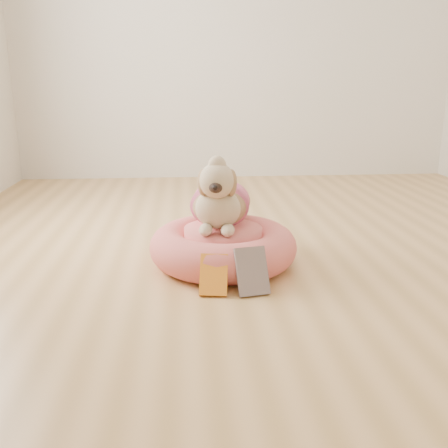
{
  "coord_description": "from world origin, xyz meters",
  "views": [
    {
      "loc": [
        -0.5,
        -2.44,
        0.86
      ],
      "look_at": [
        -0.32,
        -0.19,
        0.22
      ],
      "focal_mm": 40.0,
      "sensor_mm": 36.0,
      "label": 1
    }
  ],
  "objects": [
    {
      "name": "floor",
      "position": [
        0.0,
        0.0,
        0.0
      ],
      "size": [
        4.5,
        4.5,
        0.0
      ],
      "primitive_type": "plane",
      "color": "tan",
      "rests_on": "ground"
    },
    {
      "name": "wall_back",
      "position": [
        0.0,
        2.25,
        1.35
      ],
      "size": [
        4.5,
        0.0,
        4.5
      ],
      "primitive_type": "plane",
      "rotation": [
        1.57,
        0.0,
        0.0
      ],
      "color": "beige",
      "rests_on": "floor"
    },
    {
      "name": "dog",
      "position": [
        -0.33,
        -0.1,
        0.37
      ],
      "size": [
        0.42,
        0.55,
        0.37
      ],
      "primitive_type": null,
      "rotation": [
        0.0,
        0.0,
        -0.15
      ],
      "color": "brown",
      "rests_on": "pet_bed"
    },
    {
      "name": "book_yellow",
      "position": [
        -0.39,
        -0.49,
        0.08
      ],
      "size": [
        0.13,
        0.13,
        0.16
      ],
      "primitive_type": "cube",
      "rotation": [
        -0.54,
        0.0,
        -0.15
      ],
      "color": "yellow",
      "rests_on": "floor"
    },
    {
      "name": "pet_bed",
      "position": [
        -0.32,
        -0.14,
        0.09
      ],
      "size": [
        0.72,
        0.72,
        0.18
      ],
      "color": "#EA625B",
      "rests_on": "floor"
    },
    {
      "name": "book_white",
      "position": [
        -0.23,
        -0.5,
        0.1
      ],
      "size": [
        0.15,
        0.14,
        0.19
      ],
      "primitive_type": "cube",
      "rotation": [
        -0.48,
        0.0,
        0.19
      ],
      "color": "silver",
      "rests_on": "floor"
    }
  ]
}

